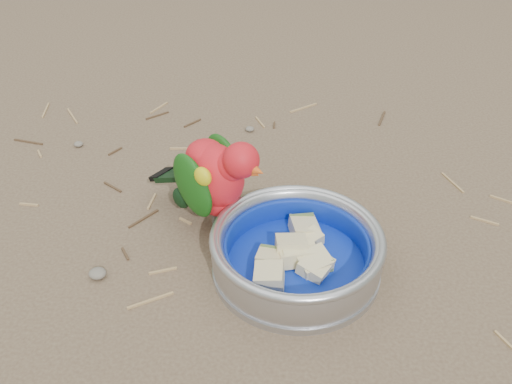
# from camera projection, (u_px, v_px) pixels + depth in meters

# --- Properties ---
(ground) EXTENTS (60.00, 60.00, 0.00)m
(ground) POSITION_uv_depth(u_px,v_px,m) (219.00, 241.00, 0.80)
(ground) COLOR brown
(food_bowl) EXTENTS (0.22, 0.22, 0.02)m
(food_bowl) POSITION_uv_depth(u_px,v_px,m) (296.00, 266.00, 0.75)
(food_bowl) COLOR #B2B2BA
(food_bowl) RESTS_ON ground
(bowl_wall) EXTENTS (0.22, 0.22, 0.04)m
(bowl_wall) POSITION_uv_depth(u_px,v_px,m) (297.00, 249.00, 0.73)
(bowl_wall) COLOR #B2B2BA
(bowl_wall) RESTS_ON food_bowl
(fruit_wedges) EXTENTS (0.13, 0.13, 0.03)m
(fruit_wedges) POSITION_uv_depth(u_px,v_px,m) (297.00, 253.00, 0.73)
(fruit_wedges) COLOR beige
(fruit_wedges) RESTS_ON food_bowl
(lory_parrot) EXTENTS (0.20, 0.18, 0.15)m
(lory_parrot) POSITION_uv_depth(u_px,v_px,m) (216.00, 184.00, 0.78)
(lory_parrot) COLOR red
(lory_parrot) RESTS_ON ground
(ground_debris) EXTENTS (0.90, 0.80, 0.01)m
(ground_debris) POSITION_uv_depth(u_px,v_px,m) (207.00, 201.00, 0.87)
(ground_debris) COLOR tan
(ground_debris) RESTS_ON ground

